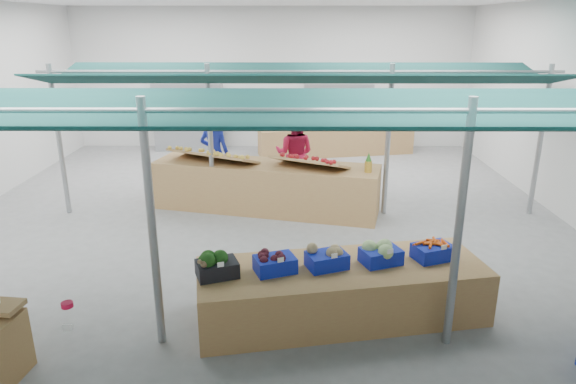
% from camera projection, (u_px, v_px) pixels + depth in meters
% --- Properties ---
extents(floor, '(13.00, 13.00, 0.00)m').
position_uv_depth(floor, '(261.00, 222.00, 10.12)').
color(floor, slate).
rests_on(floor, ground).
extents(hall, '(13.00, 13.00, 13.00)m').
position_uv_depth(hall, '(263.00, 78.00, 10.65)').
color(hall, silver).
rests_on(hall, ground).
extents(pole_grid, '(10.00, 4.60, 3.00)m').
position_uv_depth(pole_grid, '(302.00, 154.00, 7.88)').
color(pole_grid, gray).
rests_on(pole_grid, floor).
extents(awnings, '(9.50, 7.08, 0.30)m').
position_uv_depth(awnings, '(302.00, 90.00, 7.58)').
color(awnings, '#0A2D2E').
rests_on(awnings, pole_grid).
extents(back_shelving_left, '(2.00, 0.50, 2.00)m').
position_uv_depth(back_shelving_left, '(189.00, 117.00, 15.51)').
color(back_shelving_left, '#B23F33').
rests_on(back_shelving_left, floor).
extents(back_shelving_right, '(2.00, 0.50, 2.00)m').
position_uv_depth(back_shelving_right, '(338.00, 118.00, 15.49)').
color(back_shelving_right, '#B23F33').
rests_on(back_shelving_right, floor).
extents(veg_counter, '(3.90, 1.89, 0.73)m').
position_uv_depth(veg_counter, '(341.00, 291.00, 6.78)').
color(veg_counter, '#926540').
rests_on(veg_counter, floor).
extents(fruit_counter, '(4.76, 2.17, 0.99)m').
position_uv_depth(fruit_counter, '(266.00, 187.00, 10.63)').
color(fruit_counter, '#926540').
rests_on(fruit_counter, floor).
extents(far_counter, '(4.63, 1.74, 0.82)m').
position_uv_depth(far_counter, '(336.00, 140.00, 15.20)').
color(far_counter, '#926540').
rests_on(far_counter, floor).
extents(vendor_left, '(0.76, 0.59, 1.85)m').
position_uv_depth(vendor_left, '(215.00, 154.00, 11.54)').
color(vendor_left, '#172395').
rests_on(vendor_left, floor).
extents(vendor_right, '(1.04, 0.89, 1.85)m').
position_uv_depth(vendor_right, '(295.00, 154.00, 11.54)').
color(vendor_right, '#AE1539').
rests_on(vendor_right, floor).
extents(crate_broccoli, '(0.59, 0.50, 0.35)m').
position_uv_depth(crate_broccoli, '(217.00, 265.00, 6.35)').
color(crate_broccoli, black).
rests_on(crate_broccoli, veg_counter).
extents(crate_beets, '(0.59, 0.50, 0.29)m').
position_uv_depth(crate_beets, '(275.00, 262.00, 6.48)').
color(crate_beets, '#0F1FA4').
rests_on(crate_beets, veg_counter).
extents(crate_celeriac, '(0.59, 0.50, 0.31)m').
position_uv_depth(crate_celeriac, '(327.00, 257.00, 6.59)').
color(crate_celeriac, '#0F1FA4').
rests_on(crate_celeriac, veg_counter).
extents(crate_cabbage, '(0.59, 0.50, 0.35)m').
position_uv_depth(crate_cabbage, '(381.00, 252.00, 6.70)').
color(crate_cabbage, '#0F1FA4').
rests_on(crate_cabbage, veg_counter).
extents(crate_carrots, '(0.59, 0.50, 0.29)m').
position_uv_depth(crate_carrots, '(433.00, 251.00, 6.83)').
color(crate_carrots, '#0F1FA4').
rests_on(crate_carrots, veg_counter).
extents(sparrow, '(0.12, 0.09, 0.11)m').
position_uv_depth(sparrow, '(203.00, 264.00, 6.18)').
color(sparrow, brown).
rests_on(sparrow, crate_broccoli).
extents(pole_ribbon, '(0.12, 0.12, 0.28)m').
position_uv_depth(pole_ribbon, '(67.00, 307.00, 5.04)').
color(pole_ribbon, red).
rests_on(pole_ribbon, pole_grid).
extents(apple_heap_yellow, '(2.01, 1.50, 0.27)m').
position_uv_depth(apple_heap_yellow, '(213.00, 154.00, 10.57)').
color(apple_heap_yellow, '#997247').
rests_on(apple_heap_yellow, fruit_counter).
extents(apple_heap_red, '(1.65, 1.31, 0.27)m').
position_uv_depth(apple_heap_red, '(309.00, 160.00, 10.10)').
color(apple_heap_red, '#997247').
rests_on(apple_heap_red, fruit_counter).
extents(pineapple, '(0.14, 0.14, 0.39)m').
position_uv_depth(pineapple, '(368.00, 163.00, 9.83)').
color(pineapple, '#8C6019').
rests_on(pineapple, fruit_counter).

